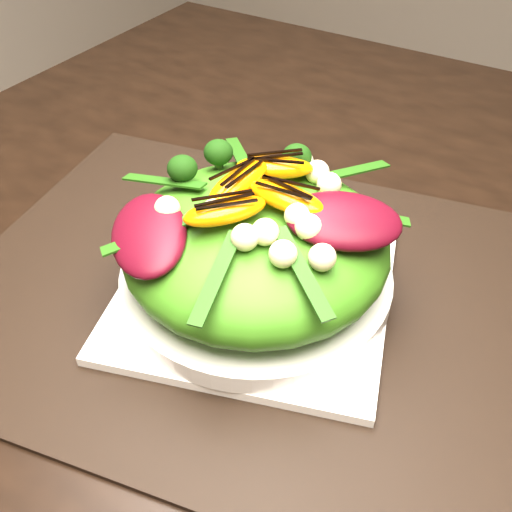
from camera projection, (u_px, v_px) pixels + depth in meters
The scene contains 9 objects.
placemat at pixel (256, 293), 0.52m from camera, with size 0.52×0.40×0.00m, color black.
plate_base at pixel (256, 287), 0.52m from camera, with size 0.23×0.23×0.01m, color white.
salad_bowl at pixel (256, 277), 0.51m from camera, with size 0.23×0.23×0.02m, color silver.
lettuce_mound at pixel (256, 244), 0.49m from camera, with size 0.22×0.22×0.08m, color #3F7C17.
radicchio_leaf at pixel (344, 221), 0.44m from camera, with size 0.09×0.06×0.02m, color #410711.
orange_segment at pixel (251, 173), 0.48m from camera, with size 0.06×0.03×0.02m, color orange.
broccoli_floret at pixel (222, 152), 0.50m from camera, with size 0.04×0.04×0.04m, color black.
macadamia_nut at pixel (287, 237), 0.42m from camera, with size 0.02×0.02×0.02m, color #C4BF8A.
balsamic_drizzle at pixel (251, 164), 0.47m from camera, with size 0.05×0.00×0.00m, color black.
Camera 1 is at (-0.10, -0.46, 1.12)m, focal length 42.00 mm.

